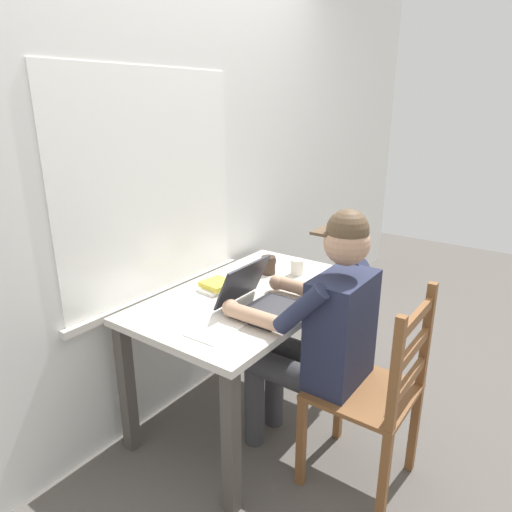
{
  "coord_description": "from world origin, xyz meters",
  "views": [
    {
      "loc": [
        -1.77,
        -1.3,
        1.67
      ],
      "look_at": [
        -0.03,
        -0.05,
        0.94
      ],
      "focal_mm": 32.39,
      "sensor_mm": 36.0,
      "label": 1
    }
  ],
  "objects": [
    {
      "name": "ground_plane",
      "position": [
        0.0,
        0.0,
        0.0
      ],
      "size": [
        8.0,
        8.0,
        0.0
      ],
      "primitive_type": "plane",
      "color": "#56514C"
    },
    {
      "name": "computer_mouse",
      "position": [
        0.16,
        -0.23,
        0.74
      ],
      "size": [
        0.06,
        0.1,
        0.03
      ],
      "primitive_type": "ellipsoid",
      "color": "black",
      "rests_on": "desk"
    },
    {
      "name": "desk",
      "position": [
        0.0,
        0.0,
        0.62
      ],
      "size": [
        1.26,
        0.75,
        0.72
      ],
      "color": "beige",
      "rests_on": "ground"
    },
    {
      "name": "coffee_mug_dark",
      "position": [
        0.29,
        0.09,
        0.78
      ],
      "size": [
        0.12,
        0.08,
        0.1
      ],
      "color": "#38281E",
      "rests_on": "desk"
    },
    {
      "name": "paper_pile_near_laptop",
      "position": [
        0.43,
        -0.24,
        0.73
      ],
      "size": [
        0.22,
        0.22,
        0.01
      ],
      "primitive_type": "cube",
      "rotation": [
        0.0,
        0.0,
        0.15
      ],
      "color": "white",
      "rests_on": "desk"
    },
    {
      "name": "seated_person",
      "position": [
        -0.1,
        -0.45,
        0.69
      ],
      "size": [
        0.5,
        0.6,
        1.26
      ],
      "color": "#232842",
      "rests_on": "ground"
    },
    {
      "name": "coffee_mug_white",
      "position": [
        0.37,
        -0.05,
        0.77
      ],
      "size": [
        0.11,
        0.07,
        0.09
      ],
      "color": "silver",
      "rests_on": "desk"
    },
    {
      "name": "back_wall",
      "position": [
        -0.0,
        0.45,
        1.3
      ],
      "size": [
        6.0,
        0.08,
        2.6
      ],
      "color": "silver",
      "rests_on": "ground"
    },
    {
      "name": "paper_pile_back_corner",
      "position": [
        -0.41,
        -0.11,
        0.73
      ],
      "size": [
        0.26,
        0.17,
        0.0
      ],
      "primitive_type": "cube",
      "rotation": [
        0.0,
        0.0,
        0.02
      ],
      "color": "white",
      "rests_on": "desk"
    },
    {
      "name": "laptop",
      "position": [
        -0.13,
        -0.14,
        0.78
      ],
      "size": [
        0.33,
        0.32,
        0.22
      ],
      "color": "#232328",
      "rests_on": "desk"
    },
    {
      "name": "book_stack_main",
      "position": [
        -0.06,
        0.17,
        0.75
      ],
      "size": [
        0.2,
        0.16,
        0.05
      ],
      "color": "white",
      "rests_on": "desk"
    },
    {
      "name": "wooden_chair",
      "position": [
        -0.1,
        -0.73,
        0.47
      ],
      "size": [
        0.42,
        0.42,
        0.95
      ],
      "color": "brown",
      "rests_on": "ground"
    }
  ]
}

